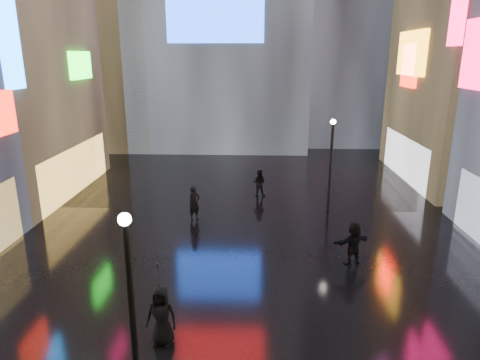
{
  "coord_description": "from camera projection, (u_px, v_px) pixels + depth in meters",
  "views": [
    {
      "loc": [
        0.47,
        -0.06,
        8.53
      ],
      "look_at": [
        0.0,
        12.0,
        5.0
      ],
      "focal_mm": 32.0,
      "sensor_mm": 36.0,
      "label": 1
    }
  ],
  "objects": [
    {
      "name": "ground",
      "position": [
        246.0,
        230.0,
        21.64
      ],
      "size": [
        140.0,
        140.0,
        0.0
      ],
      "primitive_type": "plane",
      "color": "black",
      "rests_on": "ground"
    },
    {
      "name": "tower_flank_left",
      "position": [
        102.0,
        5.0,
        39.62
      ],
      "size": [
        10.0,
        10.0,
        26.0
      ],
      "primitive_type": "cube",
      "color": "black",
      "rests_on": "ground"
    },
    {
      "name": "lamp_near",
      "position": [
        131.0,
        303.0,
        10.01
      ],
      "size": [
        0.3,
        0.3,
        5.2
      ],
      "color": "black",
      "rests_on": "ground"
    },
    {
      "name": "lamp_far",
      "position": [
        331.0,
        160.0,
        23.77
      ],
      "size": [
        0.3,
        0.3,
        5.2
      ],
      "color": "black",
      "rests_on": "ground"
    },
    {
      "name": "pedestrian_4",
      "position": [
        161.0,
        316.0,
        12.92
      ],
      "size": [
        1.0,
        0.71,
        1.92
      ],
      "primitive_type": "imported",
      "rotation": [
        0.0,
        0.0,
        -0.11
      ],
      "color": "black",
      "rests_on": "ground"
    },
    {
      "name": "pedestrian_5",
      "position": [
        353.0,
        244.0,
        17.92
      ],
      "size": [
        1.82,
        1.23,
        1.88
      ],
      "primitive_type": "imported",
      "rotation": [
        0.0,
        0.0,
        3.57
      ],
      "color": "black",
      "rests_on": "ground"
    },
    {
      "name": "pedestrian_6",
      "position": [
        194.0,
        203.0,
        22.76
      ],
      "size": [
        0.81,
        0.8,
        1.88
      ],
      "primitive_type": "imported",
      "rotation": [
        0.0,
        0.0,
        0.75
      ],
      "color": "black",
      "rests_on": "ground"
    },
    {
      "name": "pedestrian_7",
      "position": [
        259.0,
        183.0,
        26.74
      ],
      "size": [
        0.93,
        0.79,
        1.7
      ],
      "primitive_type": "imported",
      "rotation": [
        0.0,
        0.0,
        2.95
      ],
      "color": "black",
      "rests_on": "ground"
    },
    {
      "name": "umbrella_2",
      "position": [
        159.0,
        275.0,
        12.53
      ],
      "size": [
        1.06,
        1.04,
        0.82
      ],
      "primitive_type": "imported",
      "rotation": [
        0.0,
        0.0,
        1.75
      ],
      "color": "black",
      "rests_on": "pedestrian_4"
    }
  ]
}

